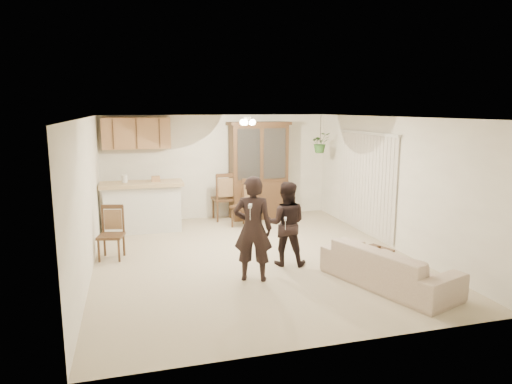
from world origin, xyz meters
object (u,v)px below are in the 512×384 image
object	(u,v)px
chair_hutch_right	(224,206)
child	(286,226)
side_table	(374,263)
chair_hutch_left	(244,214)
china_hutch	(259,171)
chair_bar	(111,244)
adult	(253,224)
sofa	(388,262)

from	to	relation	value
chair_hutch_right	child	bearing A→B (deg)	92.55
side_table	chair_hutch_left	distance (m)	3.82
chair_hutch_right	china_hutch	bearing A→B (deg)	174.88
child	chair_hutch_left	xyz separation A→B (m)	(-0.08, 2.62, -0.37)
child	chair_bar	world-z (taller)	child
china_hutch	chair_hutch_right	world-z (taller)	china_hutch
adult	china_hutch	size ratio (longest dim) A/B	0.77
sofa	side_table	bearing A→B (deg)	-10.83
child	china_hutch	xyz separation A→B (m)	(0.48, 3.43, 0.48)
sofa	china_hutch	distance (m)	4.87
chair_bar	chair_hutch_left	xyz separation A→B (m)	(2.82, 1.53, 0.03)
child	china_hutch	size ratio (longest dim) A/B	0.58
sofa	chair_hutch_left	xyz separation A→B (m)	(-1.25, 3.95, -0.06)
chair_hutch_left	chair_hutch_right	world-z (taller)	chair_hutch_right
china_hutch	chair_hutch_left	distance (m)	1.30
side_table	chair_hutch_right	world-z (taller)	chair_hutch_right
child	chair_hutch_right	bearing A→B (deg)	-63.02
chair_hutch_right	adult	bearing A→B (deg)	81.26
adult	china_hutch	bearing A→B (deg)	-86.09
china_hutch	sofa	bearing A→B (deg)	-83.21
child	chair_hutch_left	distance (m)	2.65
chair_bar	side_table	bearing A→B (deg)	-14.06
china_hutch	side_table	size ratio (longest dim) A/B	4.17
adult	chair_hutch_left	distance (m)	3.29
child	side_table	world-z (taller)	child
chair_bar	adult	bearing A→B (deg)	-23.70
adult	child	bearing A→B (deg)	-122.07
child	china_hutch	world-z (taller)	china_hutch
china_hutch	child	bearing A→B (deg)	-99.53
sofa	adult	xyz separation A→B (m)	(-1.90, 0.78, 0.53)
child	chair_hutch_right	xyz separation A→B (m)	(-0.38, 3.45, -0.35)
adult	side_table	xyz separation A→B (m)	(1.86, -0.45, -0.65)
chair_bar	sofa	bearing A→B (deg)	-17.29
side_table	chair_hutch_left	bearing A→B (deg)	108.36
china_hutch	side_table	xyz separation A→B (m)	(0.64, -4.43, -0.90)
sofa	chair_hutch_left	world-z (taller)	chair_hutch_left
china_hutch	chair_bar	distance (m)	4.20
sofa	chair_hutch_left	distance (m)	4.14
child	chair_hutch_left	bearing A→B (deg)	-67.72
adult	side_table	bearing A→B (deg)	-172.83
sofa	chair_hutch_right	distance (m)	5.02
sofa	chair_hutch_right	xyz separation A→B (m)	(-1.56, 4.77, -0.04)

